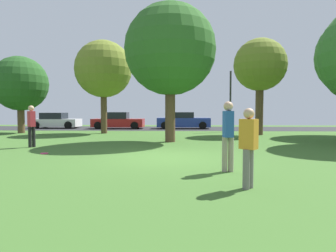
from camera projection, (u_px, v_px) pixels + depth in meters
ground_plane at (164, 157)px, 9.84m from camera, size 44.00×44.00×0.00m
road_strip at (174, 128)px, 25.80m from camera, size 44.00×6.40×0.01m
birch_tree_lone at (103, 69)px, 20.04m from camera, size 3.89×3.89×6.37m
oak_tree_right at (260, 66)px, 18.76m from camera, size 3.36×3.36×6.20m
oak_tree_center at (170, 50)px, 14.50m from camera, size 4.54×4.54×6.86m
maple_tree_far at (20, 84)px, 20.37m from camera, size 3.78×3.78×5.34m
person_thrower at (248, 145)px, 5.83m from camera, size 0.39×0.37×1.61m
person_catcher at (31, 124)px, 12.48m from camera, size 0.39×0.37×1.78m
person_bystander at (228, 133)px, 7.45m from camera, size 0.30×0.34×1.80m
frisbee_disc at (44, 153)px, 10.61m from camera, size 0.27×0.27×0.03m
parked_car_white at (56, 121)px, 26.28m from camera, size 4.10×2.05×1.38m
parked_car_red at (118, 121)px, 25.60m from camera, size 4.45×1.95×1.44m
parked_car_blue at (183, 121)px, 25.60m from camera, size 4.58×1.96×1.44m
street_lamp_post at (230, 101)px, 21.71m from camera, size 0.14×0.14×4.50m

